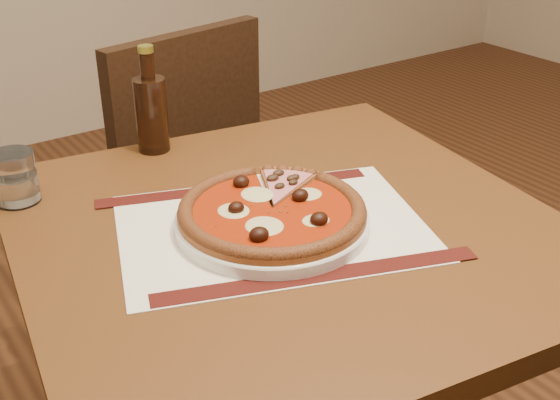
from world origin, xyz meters
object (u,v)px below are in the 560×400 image
object	(u,v)px
chair_far	(166,175)
plate	(272,222)
water_glass	(15,178)
table	(287,277)
bottle	(151,111)
pizza	(272,210)

from	to	relation	value
chair_far	plate	distance (m)	0.78
plate	water_glass	world-z (taller)	water_glass
table	plate	xyz separation A→B (m)	(-0.03, -0.00, 0.11)
chair_far	bottle	size ratio (longest dim) A/B	4.48
bottle	water_glass	bearing A→B (deg)	-166.78
chair_far	bottle	distance (m)	0.50
water_glass	chair_far	bearing A→B (deg)	42.19
pizza	water_glass	world-z (taller)	water_glass
table	pizza	size ratio (longest dim) A/B	3.21
table	chair_far	size ratio (longest dim) A/B	1.02
table	water_glass	size ratio (longest dim) A/B	10.68
chair_far	pizza	bearing A→B (deg)	66.20
bottle	chair_far	bearing A→B (deg)	62.63
chair_far	plate	bearing A→B (deg)	66.21
plate	water_glass	xyz separation A→B (m)	(-0.29, 0.31, 0.03)
water_glass	plate	bearing A→B (deg)	-46.91
plate	pizza	distance (m)	0.02
plate	pizza	bearing A→B (deg)	-135.97
pizza	water_glass	size ratio (longest dim) A/B	3.33
water_glass	table	bearing A→B (deg)	-43.98
table	plate	world-z (taller)	plate
water_glass	bottle	size ratio (longest dim) A/B	0.43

